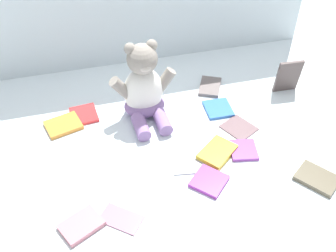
{
  "coord_description": "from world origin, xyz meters",
  "views": [
    {
      "loc": [
        -0.25,
        -1.01,
        0.96
      ],
      "look_at": [
        -0.02,
        -0.1,
        0.1
      ],
      "focal_mm": 42.82,
      "sensor_mm": 36.0,
      "label": 1
    }
  ],
  "objects": [
    {
      "name": "ground_plane",
      "position": [
        0.0,
        0.0,
        0.0
      ],
      "size": [
        3.2,
        3.2,
        0.0
      ],
      "primitive_type": "plane",
      "color": "silver"
    },
    {
      "name": "teddy_bear",
      "position": [
        -0.05,
        0.1,
        0.11
      ],
      "size": [
        0.24,
        0.21,
        0.29
      ],
      "rotation": [
        0.0,
        0.0,
        0.04
      ],
      "color": "white",
      "rests_on": "ground_plane"
    },
    {
      "name": "book_case_0",
      "position": [
        -0.27,
        0.14,
        0.01
      ],
      "size": [
        0.1,
        0.11,
        0.01
      ],
      "primitive_type": "cube",
      "rotation": [
        0.0,
        0.0,
        0.09
      ],
      "color": "red",
      "rests_on": "ground_plane"
    },
    {
      "name": "book_case_1",
      "position": [
        -0.22,
        -0.34,
        0.0
      ],
      "size": [
        0.14,
        0.13,
        0.01
      ],
      "primitive_type": "cube",
      "rotation": [
        0.0,
        0.0,
        4.04
      ],
      "color": "#AB708B",
      "rests_on": "ground_plane"
    },
    {
      "name": "book_case_2",
      "position": [
        0.04,
        -0.19,
        0.0
      ],
      "size": [
        0.14,
        0.11,
        0.01
      ],
      "primitive_type": "cube",
      "rotation": [
        0.0,
        0.0,
        1.41
      ],
      "color": "#9798A3",
      "rests_on": "ground_plane"
    },
    {
      "name": "book_case_3",
      "position": [
        0.25,
        -0.07,
        0.0
      ],
      "size": [
        0.13,
        0.14,
        0.01
      ],
      "primitive_type": "cube",
      "rotation": [
        0.0,
        0.0,
        0.48
      ],
      "color": "#634A4E",
      "rests_on": "ground_plane"
    },
    {
      "name": "book_case_4",
      "position": [
        0.22,
        -0.18,
        0.01
      ],
      "size": [
        0.1,
        0.11,
        0.01
      ],
      "primitive_type": "cube",
      "rotation": [
        0.0,
        0.0,
        6.09
      ],
      "color": "purple",
      "rests_on": "ground_plane"
    },
    {
      "name": "book_case_5",
      "position": [
        0.51,
        0.09,
        0.07
      ],
      "size": [
        0.1,
        0.03,
        0.14
      ],
      "primitive_type": "cube",
      "rotation": [
        0.12,
        0.0,
        -0.06
      ],
      "color": "#4E413F",
      "rests_on": "ground_plane"
    },
    {
      "name": "book_case_6",
      "position": [
        0.23,
        0.18,
        0.01
      ],
      "size": [
        0.12,
        0.14,
        0.01
      ],
      "primitive_type": "cube",
      "rotation": [
        0.0,
        0.0,
        2.69
      ],
      "color": "#625756",
      "rests_on": "ground_plane"
    },
    {
      "name": "book_case_7",
      "position": [
        0.07,
        -0.28,
        0.01
      ],
      "size": [
        0.14,
        0.14,
        0.01
      ],
      "primitive_type": "cube",
      "rotation": [
        0.0,
        0.0,
        0.77
      ],
      "color": "purple",
      "rests_on": "ground_plane"
    },
    {
      "name": "book_case_8",
      "position": [
        -0.35,
        0.1,
        0.01
      ],
      "size": [
        0.14,
        0.12,
        0.01
      ],
      "primitive_type": "cube",
      "rotation": [
        0.0,
        0.0,
        1.84
      ],
      "color": "orange",
      "rests_on": "ground_plane"
    },
    {
      "name": "book_case_9",
      "position": [
        0.22,
        0.04,
        0.01
      ],
      "size": [
        0.1,
        0.11,
        0.01
      ],
      "primitive_type": "cube",
      "rotation": [
        0.0,
        0.0,
        3.11
      ],
      "color": "blue",
      "rests_on": "ground_plane"
    },
    {
      "name": "book_case_10",
      "position": [
        -0.33,
        -0.34,
        0.01
      ],
      "size": [
        0.14,
        0.12,
        0.02
      ],
      "primitive_type": "cube",
      "rotation": [
        0.0,
        0.0,
        2.03
      ],
      "color": "#BE727F",
      "rests_on": "ground_plane"
    },
    {
      "name": "book_case_11",
      "position": [
        0.4,
        -0.35,
        0.01
      ],
      "size": [
        0.15,
        0.15,
        0.01
      ],
      "primitive_type": "cube",
      "rotation": [
        0.0,
        0.0,
        3.78
      ],
      "color": "brown",
      "rests_on": "ground_plane"
    },
    {
      "name": "book_case_13",
      "position": [
        0.13,
        -0.17,
        0.01
      ],
      "size": [
        0.15,
        0.14,
        0.02
      ],
      "primitive_type": "cube",
      "rotation": [
        0.0,
        0.0,
        5.38
      ],
      "color": "yellow",
      "rests_on": "ground_plane"
    }
  ]
}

